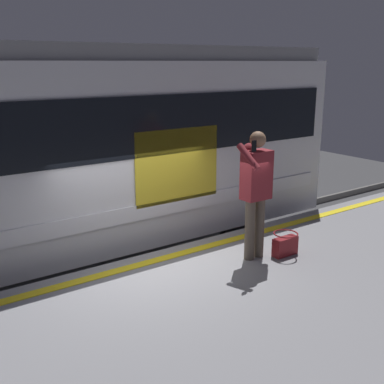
% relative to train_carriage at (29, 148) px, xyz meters
% --- Properties ---
extents(ground_plane, '(26.95, 26.95, 0.00)m').
position_rel_train_carriage_xyz_m(ground_plane, '(-1.01, 1.94, -2.48)').
color(ground_plane, '#3D3D3F').
extents(platform, '(17.97, 4.40, 1.10)m').
position_rel_train_carriage_xyz_m(platform, '(-1.01, 4.14, -1.93)').
color(platform, gray).
rests_on(platform, ground).
extents(safety_line, '(17.61, 0.16, 0.01)m').
position_rel_train_carriage_xyz_m(safety_line, '(-1.01, 2.24, -1.38)').
color(safety_line, yellow).
rests_on(safety_line, platform).
extents(track_rail_near, '(23.36, 0.08, 0.16)m').
position_rel_train_carriage_xyz_m(track_rail_near, '(-1.01, 0.71, -2.40)').
color(track_rail_near, slate).
rests_on(track_rail_near, ground).
extents(track_rail_far, '(23.36, 0.08, 0.16)m').
position_rel_train_carriage_xyz_m(track_rail_far, '(-1.01, -0.72, -2.40)').
color(track_rail_far, slate).
rests_on(track_rail_far, ground).
extents(train_carriage, '(10.38, 3.07, 3.89)m').
position_rel_train_carriage_xyz_m(train_carriage, '(0.00, 0.00, 0.00)').
color(train_carriage, silver).
rests_on(train_carriage, ground).
extents(passenger, '(0.57, 0.55, 1.80)m').
position_rel_train_carriage_xyz_m(passenger, '(-2.16, 2.94, -0.32)').
color(passenger, brown).
rests_on(passenger, platform).
extents(handbag, '(0.39, 0.35, 0.34)m').
position_rel_train_carriage_xyz_m(handbag, '(-2.59, 3.14, -1.22)').
color(handbag, maroon).
rests_on(handbag, platform).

